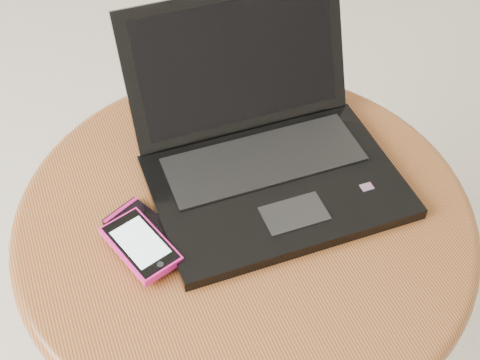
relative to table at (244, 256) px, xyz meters
name	(u,v)px	position (x,y,z in m)	size (l,w,h in m)	color
table	(244,256)	(0.00, 0.00, 0.00)	(0.64, 0.64, 0.50)	#642B16
laptop	(265,150)	(0.05, 0.06, 0.15)	(0.34, 0.32, 0.21)	black
phone_black	(146,232)	(-0.14, 0.01, 0.11)	(0.10, 0.12, 0.01)	black
phone_pink	(141,245)	(-0.15, -0.02, 0.12)	(0.09, 0.12, 0.01)	#F61D93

